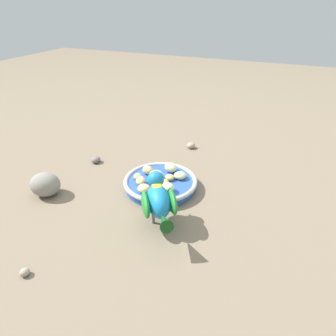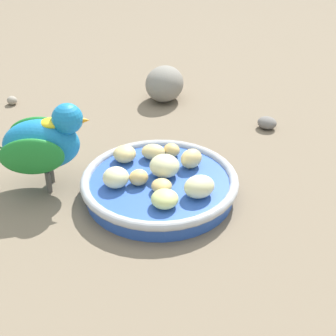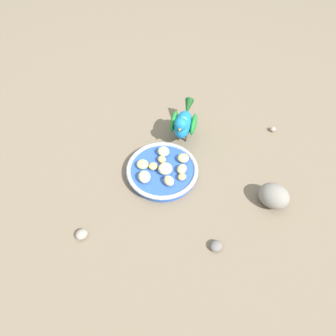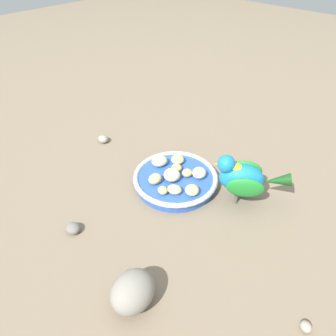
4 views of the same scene
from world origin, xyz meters
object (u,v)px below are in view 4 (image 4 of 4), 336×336
at_px(pebble_2, 306,327).
at_px(apple_piece_3, 155,179).
at_px(apple_piece_9, 199,173).
at_px(apple_piece_4, 163,190).
at_px(rock_large, 133,291).
at_px(pebble_0, 73,228).
at_px(feeding_bowl, 175,181).
at_px(apple_piece_5, 187,173).
at_px(apple_piece_7, 174,189).
at_px(parrot, 243,177).
at_px(apple_piece_2, 159,161).
at_px(apple_piece_0, 171,174).
at_px(pebble_1, 103,139).
at_px(apple_piece_6, 177,168).
at_px(apple_piece_1, 192,190).
at_px(apple_piece_8, 178,160).

bearing_deg(pebble_2, apple_piece_3, 170.89).
bearing_deg(apple_piece_9, apple_piece_4, -103.02).
relative_size(rock_large, pebble_0, 2.52).
xyz_separation_m(feeding_bowl, apple_piece_5, (0.01, 0.02, 0.02)).
bearing_deg(pebble_0, apple_piece_3, 80.38).
distance_m(apple_piece_7, parrot, 0.15).
height_order(apple_piece_2, rock_large, rock_large).
distance_m(apple_piece_0, apple_piece_2, 0.06).
height_order(apple_piece_3, pebble_2, apple_piece_3).
relative_size(apple_piece_7, pebble_1, 1.06).
height_order(apple_piece_4, parrot, parrot).
distance_m(apple_piece_2, apple_piece_4, 0.10).
bearing_deg(apple_piece_4, feeding_bowl, 103.38).
relative_size(apple_piece_5, pebble_2, 1.29).
relative_size(apple_piece_5, apple_piece_7, 0.76).
bearing_deg(apple_piece_2, pebble_0, -88.89).
xyz_separation_m(apple_piece_3, pebble_2, (0.40, -0.06, -0.03)).
bearing_deg(apple_piece_4, apple_piece_9, 76.98).
height_order(apple_piece_0, apple_piece_6, apple_piece_0).
bearing_deg(apple_piece_0, apple_piece_7, -38.25).
distance_m(apple_piece_9, pebble_0, 0.31).
xyz_separation_m(apple_piece_0, apple_piece_2, (-0.06, 0.02, -0.00)).
height_order(apple_piece_3, apple_piece_6, apple_piece_3).
height_order(apple_piece_7, rock_large, rock_large).
distance_m(apple_piece_1, pebble_1, 0.34).
height_order(pebble_0, pebble_2, pebble_0).
xyz_separation_m(apple_piece_0, rock_large, (0.15, -0.26, -0.01)).
height_order(pebble_0, pebble_1, same).
xyz_separation_m(apple_piece_8, pebble_0, (-0.02, -0.30, -0.02)).
distance_m(apple_piece_0, parrot, 0.17).
bearing_deg(pebble_2, pebble_0, -162.13).
height_order(apple_piece_6, pebble_1, apple_piece_6).
xyz_separation_m(apple_piece_2, pebble_2, (0.44, -0.12, -0.03)).
xyz_separation_m(apple_piece_1, apple_piece_4, (-0.05, -0.04, -0.00)).
bearing_deg(apple_piece_8, apple_piece_2, -123.40).
xyz_separation_m(apple_piece_5, apple_piece_7, (0.02, -0.06, 0.00)).
bearing_deg(apple_piece_7, apple_piece_0, 141.75).
bearing_deg(apple_piece_7, apple_piece_1, 39.95).
bearing_deg(apple_piece_4, apple_piece_2, 138.60).
bearing_deg(apple_piece_7, apple_piece_4, -133.65).
height_order(apple_piece_2, apple_piece_3, same).
bearing_deg(pebble_2, apple_piece_5, 159.64).
bearing_deg(apple_piece_3, apple_piece_7, 6.50).
xyz_separation_m(feeding_bowl, pebble_2, (0.38, -0.11, -0.01)).
xyz_separation_m(apple_piece_2, apple_piece_3, (0.04, -0.05, -0.00)).
height_order(feeding_bowl, apple_piece_9, apple_piece_9).
xyz_separation_m(feeding_bowl, apple_piece_8, (-0.04, 0.05, 0.02)).
xyz_separation_m(apple_piece_0, apple_piece_9, (0.04, 0.05, -0.00)).
relative_size(apple_piece_0, pebble_1, 1.29).
height_order(apple_piece_5, apple_piece_9, apple_piece_9).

